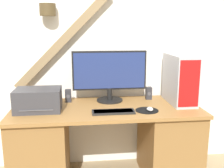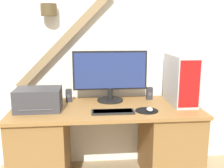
{
  "view_description": "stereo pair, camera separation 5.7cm",
  "coord_description": "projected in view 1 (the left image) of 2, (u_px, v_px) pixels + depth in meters",
  "views": [
    {
      "loc": [
        -0.21,
        -1.91,
        1.45
      ],
      "look_at": [
        0.05,
        0.35,
        0.95
      ],
      "focal_mm": 42.0,
      "sensor_mm": 36.0,
      "label": 1
    },
    {
      "loc": [
        -0.16,
        -1.92,
        1.45
      ],
      "look_at": [
        0.05,
        0.35,
        0.95
      ],
      "focal_mm": 42.0,
      "sensor_mm": 36.0,
      "label": 2
    }
  ],
  "objects": [
    {
      "name": "printer",
      "position": [
        38.0,
        100.0,
        2.25
      ],
      "size": [
        0.39,
        0.27,
        0.19
      ],
      "color": "#38383D",
      "rests_on": "desk"
    },
    {
      "name": "speaker_right",
      "position": [
        149.0,
        93.0,
        2.62
      ],
      "size": [
        0.06,
        0.06,
        0.12
      ],
      "color": "#2D2D33",
      "rests_on": "desk"
    },
    {
      "name": "speaker_left",
      "position": [
        68.0,
        96.0,
        2.52
      ],
      "size": [
        0.06,
        0.06,
        0.12
      ],
      "color": "#2D2D33",
      "rests_on": "desk"
    },
    {
      "name": "desk",
      "position": [
        107.0,
        143.0,
        2.45
      ],
      "size": [
        1.69,
        0.7,
        0.74
      ],
      "color": "olive",
      "rests_on": "ground_plane"
    },
    {
      "name": "wall_back",
      "position": [
        102.0,
        36.0,
        2.63
      ],
      "size": [
        6.4,
        0.2,
        2.73
      ],
      "color": "white",
      "rests_on": "ground_plane"
    },
    {
      "name": "keyboard",
      "position": [
        113.0,
        112.0,
        2.21
      ],
      "size": [
        0.36,
        0.12,
        0.02
      ],
      "color": "black",
      "rests_on": "desk"
    },
    {
      "name": "mouse",
      "position": [
        150.0,
        109.0,
        2.25
      ],
      "size": [
        0.05,
        0.08,
        0.03
      ],
      "color": "silver",
      "rests_on": "mousepad"
    },
    {
      "name": "mousepad",
      "position": [
        147.0,
        110.0,
        2.27
      ],
      "size": [
        0.2,
        0.2,
        0.0
      ],
      "color": "black",
      "rests_on": "desk"
    },
    {
      "name": "monitor",
      "position": [
        110.0,
        74.0,
        2.52
      ],
      "size": [
        0.71,
        0.25,
        0.49
      ],
      "color": "black",
      "rests_on": "desk"
    },
    {
      "name": "computer_tower",
      "position": [
        180.0,
        79.0,
        2.47
      ],
      "size": [
        0.2,
        0.45,
        0.46
      ],
      "color": "#B2B2B7",
      "rests_on": "desk"
    }
  ]
}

